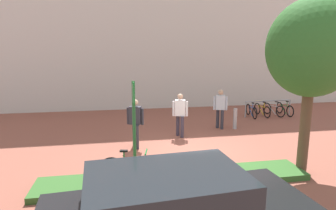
{
  "coord_description": "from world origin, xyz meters",
  "views": [
    {
      "loc": [
        -2.27,
        -8.57,
        3.34
      ],
      "look_at": [
        -0.48,
        1.47,
        1.4
      ],
      "focal_mm": 30.33,
      "sensor_mm": 36.0,
      "label": 1
    }
  ],
  "objects_px": {
    "bollard_steel": "(235,119)",
    "person_shirt_blue": "(220,106)",
    "bike_at_sign": "(131,169)",
    "bike_rack_cluster": "(268,109)",
    "person_shirt_white": "(180,112)",
    "tree_sidewalk": "(312,49)",
    "parking_sign_post": "(134,119)",
    "person_suited_navy": "(135,120)"
  },
  "relations": [
    {
      "from": "tree_sidewalk",
      "to": "bike_rack_cluster",
      "type": "bearing_deg",
      "value": 67.86
    },
    {
      "from": "bike_rack_cluster",
      "to": "person_shirt_white",
      "type": "bearing_deg",
      "value": -152.72
    },
    {
      "from": "bike_at_sign",
      "to": "person_shirt_white",
      "type": "relative_size",
      "value": 0.96
    },
    {
      "from": "person_shirt_blue",
      "to": "person_shirt_white",
      "type": "bearing_deg",
      "value": -156.77
    },
    {
      "from": "bike_at_sign",
      "to": "bollard_steel",
      "type": "distance_m",
      "value": 6.39
    },
    {
      "from": "bike_at_sign",
      "to": "tree_sidewalk",
      "type": "bearing_deg",
      "value": -2.98
    },
    {
      "from": "tree_sidewalk",
      "to": "bollard_steel",
      "type": "height_order",
      "value": "tree_sidewalk"
    },
    {
      "from": "bike_at_sign",
      "to": "bollard_steel",
      "type": "xyz_separation_m",
      "value": [
        4.7,
        4.33,
        0.1
      ]
    },
    {
      "from": "parking_sign_post",
      "to": "person_shirt_blue",
      "type": "relative_size",
      "value": 1.54
    },
    {
      "from": "bollard_steel",
      "to": "tree_sidewalk",
      "type": "bearing_deg",
      "value": -89.84
    },
    {
      "from": "bollard_steel",
      "to": "person_shirt_blue",
      "type": "bearing_deg",
      "value": 166.42
    },
    {
      "from": "bollard_steel",
      "to": "person_shirt_blue",
      "type": "relative_size",
      "value": 0.52
    },
    {
      "from": "bike_at_sign",
      "to": "person_shirt_white",
      "type": "height_order",
      "value": "person_shirt_white"
    },
    {
      "from": "parking_sign_post",
      "to": "bollard_steel",
      "type": "height_order",
      "value": "parking_sign_post"
    },
    {
      "from": "parking_sign_post",
      "to": "person_shirt_white",
      "type": "relative_size",
      "value": 1.54
    },
    {
      "from": "bike_at_sign",
      "to": "person_shirt_blue",
      "type": "relative_size",
      "value": 0.96
    },
    {
      "from": "bike_rack_cluster",
      "to": "person_shirt_blue",
      "type": "height_order",
      "value": "person_shirt_blue"
    },
    {
      "from": "parking_sign_post",
      "to": "person_shirt_white",
      "type": "distance_m",
      "value": 4.42
    },
    {
      "from": "bollard_steel",
      "to": "person_shirt_blue",
      "type": "xyz_separation_m",
      "value": [
        -0.64,
        0.15,
        0.53
      ]
    },
    {
      "from": "person_shirt_white",
      "to": "tree_sidewalk",
      "type": "bearing_deg",
      "value": -56.04
    },
    {
      "from": "bike_rack_cluster",
      "to": "person_suited_navy",
      "type": "distance_m",
      "value": 8.07
    },
    {
      "from": "person_suited_navy",
      "to": "person_shirt_white",
      "type": "bearing_deg",
      "value": 28.91
    },
    {
      "from": "bollard_steel",
      "to": "person_shirt_white",
      "type": "xyz_separation_m",
      "value": [
        -2.61,
        -0.69,
        0.53
      ]
    },
    {
      "from": "person_shirt_blue",
      "to": "tree_sidewalk",
      "type": "bearing_deg",
      "value": -82.18
    },
    {
      "from": "tree_sidewalk",
      "to": "parking_sign_post",
      "type": "relative_size",
      "value": 1.78
    },
    {
      "from": "bike_at_sign",
      "to": "person_shirt_blue",
      "type": "distance_m",
      "value": 6.09
    },
    {
      "from": "bike_rack_cluster",
      "to": "person_shirt_blue",
      "type": "distance_m",
      "value": 3.9
    },
    {
      "from": "bike_rack_cluster",
      "to": "bollard_steel",
      "type": "bearing_deg",
      "value": -142.89
    },
    {
      "from": "person_suited_navy",
      "to": "person_shirt_white",
      "type": "xyz_separation_m",
      "value": [
        1.81,
        1.0,
        0.0
      ]
    },
    {
      "from": "bike_rack_cluster",
      "to": "person_shirt_blue",
      "type": "xyz_separation_m",
      "value": [
        -3.35,
        -1.9,
        0.64
      ]
    },
    {
      "from": "bike_at_sign",
      "to": "person_suited_navy",
      "type": "height_order",
      "value": "person_suited_navy"
    },
    {
      "from": "bike_at_sign",
      "to": "person_suited_navy",
      "type": "bearing_deg",
      "value": 83.9
    },
    {
      "from": "person_shirt_blue",
      "to": "parking_sign_post",
      "type": "bearing_deg",
      "value": -130.17
    },
    {
      "from": "tree_sidewalk",
      "to": "person_suited_navy",
      "type": "distance_m",
      "value": 5.81
    },
    {
      "from": "bollard_steel",
      "to": "parking_sign_post",
      "type": "bearing_deg",
      "value": -135.36
    },
    {
      "from": "person_shirt_blue",
      "to": "bollard_steel",
      "type": "bearing_deg",
      "value": -13.58
    },
    {
      "from": "bike_at_sign",
      "to": "person_shirt_blue",
      "type": "xyz_separation_m",
      "value": [
        4.06,
        4.49,
        0.63
      ]
    },
    {
      "from": "person_shirt_blue",
      "to": "person_suited_navy",
      "type": "xyz_separation_m",
      "value": [
        -3.78,
        -1.85,
        0.0
      ]
    },
    {
      "from": "bike_rack_cluster",
      "to": "person_shirt_white",
      "type": "xyz_separation_m",
      "value": [
        -5.32,
        -2.74,
        0.64
      ]
    },
    {
      "from": "tree_sidewalk",
      "to": "person_shirt_blue",
      "type": "height_order",
      "value": "tree_sidewalk"
    },
    {
      "from": "tree_sidewalk",
      "to": "person_shirt_white",
      "type": "height_order",
      "value": "tree_sidewalk"
    },
    {
      "from": "bike_rack_cluster",
      "to": "bollard_steel",
      "type": "distance_m",
      "value": 3.4
    }
  ]
}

